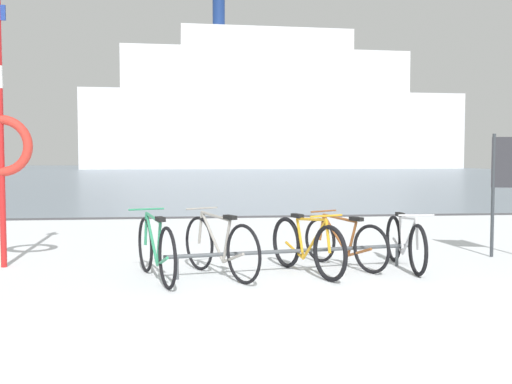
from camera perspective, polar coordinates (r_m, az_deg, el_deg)
name	(u,v)px	position (r m, az deg, el deg)	size (l,w,h in m)	color
ground	(207,173)	(58.34, -4.88, 1.85)	(80.00, 132.00, 0.08)	silver
bike_rack	(293,252)	(7.50, 3.72, -5.95)	(3.31, 0.65, 0.31)	#4C5156
bicycle_0	(155,249)	(7.12, -9.92, -5.56)	(0.65, 1.72, 0.84)	black
bicycle_1	(220,246)	(7.23, -3.61, -5.39)	(0.89, 1.56, 0.84)	black
bicycle_2	(307,246)	(7.40, 5.04, -5.35)	(0.72, 1.60, 0.80)	black
bicycle_3	(344,243)	(7.90, 8.71, -4.97)	(0.82, 1.45, 0.75)	black
bicycle_4	(405,242)	(8.02, 14.53, -4.85)	(0.46, 1.70, 0.77)	black
info_sign	(511,174)	(9.34, 23.92, 1.61)	(0.54, 0.19, 1.84)	#33383D
rescue_post	(1,140)	(8.48, -23.93, 4.71)	(0.83, 0.13, 3.66)	red
ferry_ship	(272,112)	(85.03, 1.57, 7.95)	(54.69, 11.78, 24.76)	white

